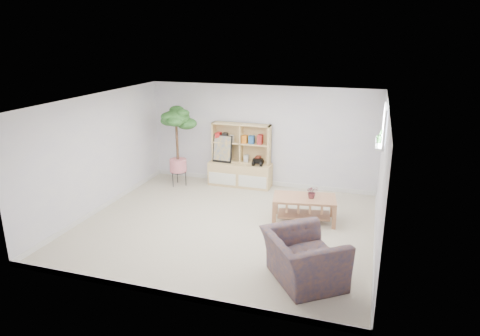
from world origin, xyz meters
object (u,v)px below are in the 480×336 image
(storage_unit, at_px, (240,155))
(coffee_table, at_px, (304,209))
(armchair, at_px, (304,255))
(floor_tree, at_px, (177,147))

(storage_unit, height_order, coffee_table, storage_unit)
(storage_unit, bearing_deg, armchair, -59.98)
(storage_unit, relative_size, armchair, 1.33)
(floor_tree, bearing_deg, storage_unit, 16.82)
(coffee_table, xyz_separation_m, floor_tree, (-3.25, 1.17, 0.71))
(floor_tree, distance_m, armchair, 4.91)
(coffee_table, height_order, armchair, armchair)
(coffee_table, bearing_deg, armchair, -90.15)
(coffee_table, relative_size, floor_tree, 0.63)
(floor_tree, relative_size, armchair, 1.68)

